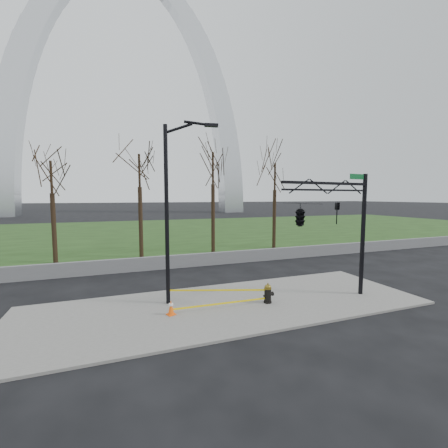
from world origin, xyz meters
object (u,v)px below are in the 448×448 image
object	(u,v)px
street_light	(172,202)
traffic_signal_mast	(314,214)
fire_hydrant	(268,294)
traffic_cone	(171,307)

from	to	relation	value
street_light	traffic_signal_mast	distance (m)	6.24
fire_hydrant	street_light	distance (m)	6.00
fire_hydrant	street_light	bearing A→B (deg)	152.18
street_light	traffic_signal_mast	bearing A→B (deg)	-12.74
traffic_cone	street_light	size ratio (longest dim) A/B	0.07
street_light	traffic_cone	bearing A→B (deg)	-95.11
traffic_cone	street_light	bearing A→B (deg)	75.43
fire_hydrant	traffic_signal_mast	world-z (taller)	traffic_signal_mast
fire_hydrant	traffic_cone	bearing A→B (deg)	170.21
fire_hydrant	street_light	size ratio (longest dim) A/B	0.11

